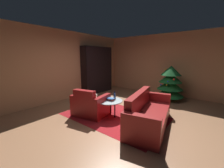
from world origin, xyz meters
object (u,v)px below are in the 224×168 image
Objects in this scene: couch_red at (148,114)px; bottle_on_table at (115,96)px; armchair_red at (90,105)px; coffee_table at (109,102)px; decorated_tree at (170,83)px; bookshelf_unit at (99,71)px; book_stack_on_table at (110,99)px.

couch_red is 1.15m from bottle_on_table.
armchair_red is 0.78m from bottle_on_table.
coffee_table is at bearing -100.41° from bottle_on_table.
bottle_on_table is 0.17× the size of decorated_tree.
decorated_tree is at bearing 13.12° from bookshelf_unit.
coffee_table is (2.26, -1.98, -0.62)m from bookshelf_unit.
armchair_red is 1.39× the size of coffee_table.
decorated_tree reaches higher than armchair_red.
bottle_on_table is at bearing 44.58° from armchair_red.
couch_red is at bearing -2.97° from bottle_on_table.
decorated_tree is (-0.23, 2.57, 0.41)m from couch_red.
couch_red reaches higher than coffee_table.
couch_red is 2.61m from decorated_tree.
decorated_tree reaches higher than book_stack_on_table.
couch_red is 8.93× the size of bottle_on_table.
bottle_on_table is at bearing 177.03° from couch_red.
armchair_red reaches higher than coffee_table.
coffee_table is 3.39× the size of book_stack_on_table.
book_stack_on_table reaches higher than coffee_table.
couch_red is at bearing 7.14° from book_stack_on_table.
bookshelf_unit is at bearing 127.95° from armchair_red.
couch_red reaches higher than armchair_red.
decorated_tree is (0.89, 2.71, 0.19)m from book_stack_on_table.
armchair_red is at bearing -164.42° from couch_red.
bottle_on_table is (0.04, 0.21, 0.13)m from coffee_table.
bookshelf_unit reaches higher than couch_red.
decorated_tree is (3.18, 0.74, -0.36)m from bookshelf_unit.
bottle_on_table is 2.66m from decorated_tree.
bookshelf_unit is 1.03× the size of couch_red.
book_stack_on_table is (2.29, -1.96, -0.54)m from bookshelf_unit.
bookshelf_unit is 9.61× the size of book_stack_on_table.
bookshelf_unit is 9.22× the size of bottle_on_table.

